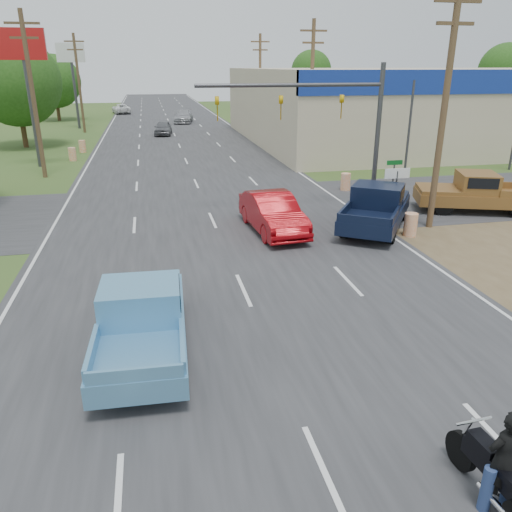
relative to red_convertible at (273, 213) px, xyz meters
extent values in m
plane|color=#345120|center=(-2.39, -13.80, -0.84)|extent=(200.00, 200.00, 0.00)
cube|color=#2D2D30|center=(-2.39, 26.20, -0.83)|extent=(15.00, 180.00, 0.02)
cube|color=#2D2D30|center=(-2.39, 4.20, -0.83)|extent=(120.00, 10.00, 0.02)
cube|color=brown|center=(8.61, -3.80, -0.83)|extent=(8.00, 18.00, 0.01)
cube|color=#B7A88C|center=(29.61, 26.20, 2.46)|extent=(50.00, 28.00, 6.60)
cylinder|color=#4C3823|center=(7.11, -0.80, 4.16)|extent=(0.28, 0.28, 10.00)
cube|color=#4C3823|center=(7.11, -0.80, 8.36)|extent=(2.00, 0.14, 0.14)
cube|color=#4C3823|center=(7.11, -0.80, 7.56)|extent=(1.60, 0.14, 0.14)
cylinder|color=#4C3823|center=(7.11, 17.20, 4.16)|extent=(0.28, 0.28, 10.00)
cube|color=#4C3823|center=(7.11, 17.20, 8.36)|extent=(2.00, 0.14, 0.14)
cube|color=#4C3823|center=(7.11, 17.20, 7.56)|extent=(1.60, 0.14, 0.14)
cylinder|color=#4C3823|center=(7.11, 35.20, 4.16)|extent=(0.28, 0.28, 10.00)
cube|color=#4C3823|center=(7.11, 35.20, 8.36)|extent=(2.00, 0.14, 0.14)
cube|color=#4C3823|center=(7.11, 35.20, 7.56)|extent=(1.60, 0.14, 0.14)
cylinder|color=#4C3823|center=(-11.89, 14.20, 4.16)|extent=(0.28, 0.28, 10.00)
cube|color=#4C3823|center=(-11.89, 14.20, 8.36)|extent=(2.00, 0.14, 0.14)
cube|color=#4C3823|center=(-11.89, 14.20, 7.56)|extent=(1.60, 0.14, 0.14)
cylinder|color=#4C3823|center=(-11.89, 38.20, 4.16)|extent=(0.28, 0.28, 10.00)
cube|color=#4C3823|center=(-11.89, 38.20, 8.36)|extent=(2.00, 0.14, 0.14)
cube|color=#4C3823|center=(-11.89, 38.20, 7.56)|extent=(1.60, 0.14, 0.14)
cylinder|color=#422D19|center=(-15.89, 28.20, 0.78)|extent=(0.44, 0.44, 3.24)
sphere|color=#204914|center=(-15.89, 28.20, 4.74)|extent=(7.56, 7.56, 7.56)
cylinder|color=#422D19|center=(-16.59, 52.20, 0.60)|extent=(0.44, 0.44, 2.88)
sphere|color=#204914|center=(-16.59, 52.20, 4.12)|extent=(6.72, 6.72, 6.72)
cylinder|color=#422D19|center=(52.61, 56.20, 0.96)|extent=(0.44, 0.44, 3.60)
sphere|color=#204914|center=(52.61, 56.20, 5.36)|extent=(8.40, 8.40, 8.40)
cylinder|color=#422D19|center=(27.61, 81.20, 0.87)|extent=(0.44, 0.44, 3.42)
sphere|color=#204914|center=(27.61, 81.20, 5.05)|extent=(7.98, 7.98, 7.98)
cylinder|color=orange|center=(5.61, -1.80, -0.34)|extent=(0.56, 0.56, 1.00)
cylinder|color=orange|center=(6.01, 6.70, -0.34)|extent=(0.56, 0.56, 1.00)
cylinder|color=orange|center=(-10.89, 20.20, -0.34)|extent=(0.56, 0.56, 1.00)
cylinder|color=orange|center=(-10.59, 24.20, -0.34)|extent=(0.56, 0.56, 1.00)
cylinder|color=#3F3F44|center=(-12.89, 18.20, 3.66)|extent=(0.30, 0.30, 9.00)
cube|color=#B21414|center=(-12.89, 18.20, 7.36)|extent=(3.00, 0.35, 2.00)
cylinder|color=#3F3F44|center=(-12.89, 42.20, 3.66)|extent=(0.30, 0.30, 9.00)
cube|color=white|center=(-12.89, 42.20, 7.36)|extent=(3.00, 0.35, 2.00)
cylinder|color=#3F3F44|center=(5.81, 0.20, 0.36)|extent=(0.08, 0.08, 2.40)
cube|color=white|center=(5.81, 0.20, 1.46)|extent=(1.20, 0.05, 0.45)
cylinder|color=#3F3F44|center=(6.41, 1.70, 0.36)|extent=(0.08, 0.08, 2.40)
cube|color=#0C591E|center=(6.41, 1.70, 1.66)|extent=(0.80, 0.04, 0.22)
cylinder|color=#3F3F44|center=(6.11, 3.20, 2.66)|extent=(0.24, 0.24, 7.00)
cylinder|color=#3F3F44|center=(1.61, 3.20, 5.16)|extent=(9.00, 0.18, 0.18)
imported|color=gold|center=(4.11, 3.20, 4.71)|extent=(0.18, 0.40, 1.10)
imported|color=gold|center=(1.11, 3.20, 4.71)|extent=(0.18, 0.40, 1.10)
imported|color=gold|center=(-1.89, 3.20, 4.71)|extent=(0.18, 0.40, 1.10)
imported|color=#95060C|center=(0.00, 0.00, 0.00)|extent=(2.20, 5.21, 1.67)
cylinder|color=black|center=(0.05, -14.11, -0.48)|extent=(0.18, 0.73, 0.72)
cube|color=black|center=(0.10, -14.88, -0.16)|extent=(0.33, 1.32, 0.33)
cube|color=black|center=(0.09, -14.60, 0.06)|extent=(0.32, 0.62, 0.24)
cube|color=black|center=(0.13, -15.20, 0.02)|extent=(0.37, 0.62, 0.11)
cylinder|color=white|center=(0.06, -14.28, 0.31)|extent=(0.71, 0.10, 0.05)
imported|color=black|center=(0.11, -15.03, 0.06)|extent=(0.68, 0.47, 1.79)
cylinder|color=black|center=(-6.36, -7.22, -0.41)|extent=(0.35, 0.86, 0.84)
cylinder|color=black|center=(-4.59, -7.29, -0.41)|extent=(0.35, 0.86, 0.84)
cylinder|color=black|center=(-6.50, -10.50, -0.41)|extent=(0.35, 0.86, 0.84)
cylinder|color=black|center=(-4.73, -10.58, -0.41)|extent=(0.35, 0.86, 0.84)
cube|color=#5792BB|center=(-5.54, -8.90, -0.18)|extent=(2.34, 5.56, 0.55)
cube|color=#5792BB|center=(-5.47, -7.26, 0.17)|extent=(2.09, 2.17, 0.19)
cube|color=#5792BB|center=(-5.54, -8.79, 0.53)|extent=(2.01, 1.72, 0.90)
cube|color=black|center=(-5.54, -8.79, 0.69)|extent=(2.04, 1.40, 0.47)
cube|color=#5792BB|center=(-5.66, -11.58, 0.24)|extent=(1.94, 0.17, 0.32)
cylinder|color=black|center=(4.83, 1.55, -0.38)|extent=(0.79, 0.94, 0.91)
cylinder|color=black|center=(6.40, 0.47, -0.38)|extent=(0.79, 0.94, 0.91)
cylinder|color=black|center=(2.83, -1.37, -0.38)|extent=(0.79, 0.94, 0.91)
cylinder|color=black|center=(4.40, -2.45, -0.38)|extent=(0.79, 0.94, 0.91)
cube|color=black|center=(4.61, -0.45, -0.13)|extent=(5.20, 6.15, 0.59)
cube|color=black|center=(5.61, 1.01, 0.24)|extent=(3.04, 3.07, 0.20)
cube|color=black|center=(4.68, -0.35, 0.64)|extent=(2.72, 2.64, 0.96)
cube|color=black|center=(4.68, -0.35, 0.81)|extent=(2.56, 2.37, 0.51)
cube|color=black|center=(2.98, -2.84, 0.32)|extent=(1.77, 1.25, 0.34)
cylinder|color=black|center=(8.77, 0.80, -0.39)|extent=(0.96, 0.62, 0.90)
cylinder|color=black|center=(9.40, 2.58, -0.39)|extent=(0.96, 0.62, 0.90)
cylinder|color=black|center=(12.71, 1.39, -0.39)|extent=(0.96, 0.62, 0.90)
cube|color=brown|center=(10.74, 1.09, -0.14)|extent=(6.26, 4.09, 0.58)
cube|color=brown|center=(9.09, 1.69, 0.23)|extent=(2.81, 2.76, 0.20)
cube|color=brown|center=(10.63, 1.13, 0.63)|extent=(2.35, 2.54, 0.96)
cube|color=black|center=(10.63, 1.13, 0.79)|extent=(2.04, 2.46, 0.51)
imported|color=#5C5D61|center=(-3.53, 34.22, -0.12)|extent=(2.11, 4.34, 1.43)
imported|color=#A1A1A5|center=(-0.55, 45.94, -0.07)|extent=(3.01, 5.59, 1.54)
imported|color=white|center=(-8.89, 61.11, -0.14)|extent=(3.15, 5.36, 1.40)
camera|label=1|loc=(-5.03, -20.33, 6.01)|focal=35.00mm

